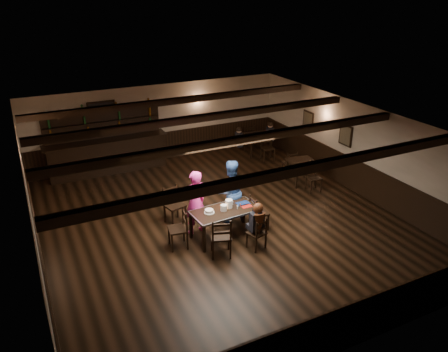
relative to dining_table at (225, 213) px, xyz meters
name	(u,v)px	position (x,y,z in m)	size (l,w,h in m)	color
ground	(221,221)	(0.24, 0.75, -0.68)	(10.00, 10.00, 0.00)	black
room_shell	(220,160)	(0.25, 0.79, 1.07)	(9.02, 10.02, 2.71)	beige
dining_table	(225,213)	(0.00, 0.00, 0.00)	(1.72, 0.94, 0.75)	black
chair_near_left	(221,235)	(-0.48, -0.76, -0.09)	(0.59, 0.58, 1.00)	black
chair_near_right	(259,232)	(0.46, -0.86, -0.20)	(0.46, 0.45, 0.82)	black
chair_end_left	(181,226)	(-1.13, 0.07, -0.11)	(0.49, 0.51, 0.97)	black
chair_end_right	(256,210)	(0.88, -0.02, -0.13)	(0.44, 0.46, 0.93)	black
chair_far_pushed	(173,201)	(-0.90, 1.29, -0.09)	(0.56, 0.55, 1.01)	black
woman_pink	(195,203)	(-0.58, 0.52, 0.17)	(0.62, 0.40, 1.69)	#FF36B1
man_blue	(230,191)	(0.48, 0.68, 0.18)	(0.84, 0.65, 1.72)	navy
seated_person	(257,219)	(0.44, -0.81, 0.13)	(0.32, 0.48, 0.78)	black
cake	(209,211)	(-0.41, 0.05, 0.11)	(0.26, 0.26, 0.08)	white
plate_stack_a	(224,208)	(-0.04, -0.01, 0.15)	(0.16, 0.16, 0.15)	white
plate_stack_b	(229,204)	(0.14, 0.08, 0.18)	(0.18, 0.18, 0.21)	white
tea_light	(225,207)	(0.06, 0.12, 0.10)	(0.05, 0.05, 0.06)	#A5A8AD
salt_shaker	(237,207)	(0.30, -0.08, 0.11)	(0.03, 0.03, 0.08)	silver
pepper_shaker	(240,205)	(0.41, -0.01, 0.12)	(0.04, 0.04, 0.09)	#A5A8AD
drink_glass	(232,203)	(0.28, 0.19, 0.12)	(0.06, 0.06, 0.10)	silver
menu_red	(246,206)	(0.56, -0.05, 0.08)	(0.27, 0.19, 0.00)	maroon
menu_blue	(243,203)	(0.56, 0.12, 0.08)	(0.33, 0.23, 0.00)	#0F204C
bar_counter	(107,151)	(-1.69, 5.46, 0.05)	(4.00, 0.70, 2.20)	black
back_table_a	(302,164)	(3.59, 1.83, -0.03)	(0.90, 0.90, 0.75)	black
back_table_b	(258,137)	(3.62, 4.64, -0.02)	(1.04, 1.04, 0.75)	black
bg_patron_left	(239,137)	(2.82, 4.59, 0.14)	(0.26, 0.37, 0.70)	black
bg_patron_right	(270,131)	(4.15, 4.64, 0.14)	(0.26, 0.37, 0.70)	black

